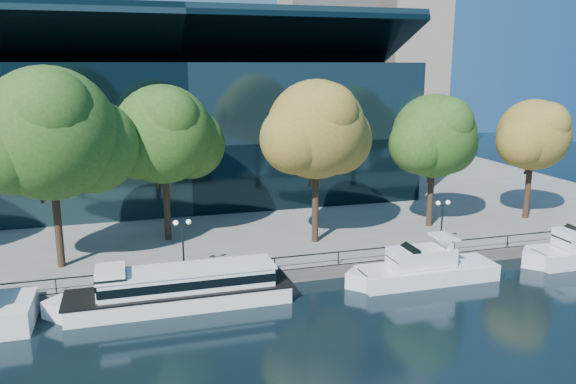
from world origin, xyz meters
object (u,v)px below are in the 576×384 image
object	(u,v)px
cruiser_near	(421,268)
tree_2	(165,136)
lamp_2	(442,213)
tree_1	(53,136)
lamp_1	(183,234)
tour_boat	(174,287)
tree_3	(318,132)
tree_4	(436,138)
tree_5	(534,137)

from	to	relation	value
cruiser_near	tree_2	size ratio (longest dim) A/B	0.89
lamp_2	cruiser_near	bearing A→B (deg)	-134.80
tree_1	cruiser_near	bearing A→B (deg)	-17.19
tree_1	lamp_1	bearing A→B (deg)	-24.86
cruiser_near	tree_1	bearing A→B (deg)	162.81
tour_boat	lamp_2	world-z (taller)	lamp_2
tree_1	tree_2	distance (m)	9.41
tour_boat	tree_3	world-z (taller)	tree_3
tour_boat	lamp_2	xyz separation A→B (m)	(21.92, 3.25, 2.67)
tree_1	lamp_2	distance (m)	30.50
tree_4	lamp_1	bearing A→B (deg)	-165.44
cruiser_near	tree_2	distance (m)	23.15
tree_1	tree_5	bearing A→B (deg)	2.68
tour_boat	tree_4	size ratio (longest dim) A/B	1.32
tour_boat	tree_3	distance (m)	17.42
tree_4	lamp_2	distance (m)	8.51
tree_5	lamp_1	world-z (taller)	tree_5
cruiser_near	lamp_1	world-z (taller)	lamp_1
tour_boat	lamp_1	xyz separation A→B (m)	(0.96, 3.25, 2.67)
tree_4	tour_boat	bearing A→B (deg)	-159.09
tree_4	cruiser_near	bearing A→B (deg)	-123.01
tree_3	tree_5	world-z (taller)	tree_3
lamp_2	lamp_1	bearing A→B (deg)	180.00
tree_2	lamp_1	world-z (taller)	tree_2
tree_2	tree_4	bearing A→B (deg)	-5.72
tree_3	tree_5	bearing A→B (deg)	3.74
lamp_2	tree_4	bearing A→B (deg)	66.86
tree_1	tour_boat	bearing A→B (deg)	-43.63
cruiser_near	tree_2	bearing A→B (deg)	144.30
tour_boat	tree_5	xyz separation A→B (m)	(35.07, 9.19, 7.76)
cruiser_near	tree_1	world-z (taller)	tree_1
cruiser_near	tree_3	bearing A→B (deg)	122.20
tree_2	lamp_1	distance (m)	10.41
tree_1	tree_2	size ratio (longest dim) A/B	1.12
tree_5	lamp_2	xyz separation A→B (m)	(-13.16, -5.94, -5.08)
tour_boat	cruiser_near	distance (m)	18.00
tour_boat	tree_2	bearing A→B (deg)	86.93
cruiser_near	tree_2	world-z (taller)	tree_2
tree_5	tree_4	bearing A→B (deg)	179.00
tree_4	lamp_1	distance (m)	24.92
tree_1	lamp_1	world-z (taller)	tree_1
lamp_2	tree_5	bearing A→B (deg)	24.28
tour_boat	tree_4	distance (m)	27.44
lamp_2	tour_boat	bearing A→B (deg)	-171.56
cruiser_near	tree_3	size ratio (longest dim) A/B	0.86
tree_1	tree_3	bearing A→B (deg)	1.50
tree_4	tree_5	bearing A→B (deg)	-1.00
cruiser_near	tree_4	world-z (taller)	tree_4
tree_4	lamp_1	size ratio (longest dim) A/B	3.04
tree_4	tree_1	bearing A→B (deg)	-176.12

